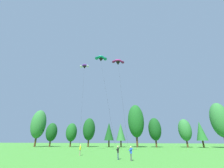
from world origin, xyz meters
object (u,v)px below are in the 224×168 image
at_px(kite_flyer_near, 80,149).
at_px(parafoil_kite_far_magenta, 118,62).
at_px(kite_flyer_far, 131,152).
at_px(parafoil_kite_mid_teal, 101,59).
at_px(parafoil_kite_high_purple, 84,66).
at_px(kite_flyer_mid, 118,151).

height_order(kite_flyer_near, parafoil_kite_far_magenta, parafoil_kite_far_magenta).
distance_m(kite_flyer_far, parafoil_kite_mid_teal, 24.56).
relative_size(parafoil_kite_high_purple, parafoil_kite_mid_teal, 0.98).
height_order(kite_flyer_near, parafoil_kite_mid_teal, parafoil_kite_mid_teal).
bearing_deg(parafoil_kite_mid_teal, parafoil_kite_far_magenta, -13.18).
bearing_deg(parafoil_kite_high_purple, parafoil_kite_mid_teal, -21.55).
bearing_deg(kite_flyer_far, parafoil_kite_mid_teal, 123.71).
distance_m(kite_flyer_mid, parafoil_kite_high_purple, 25.61).
bearing_deg(kite_flyer_near, parafoil_kite_far_magenta, 36.02).
xyz_separation_m(kite_flyer_far, parafoil_kite_far_magenta, (-2.60, 9.63, 18.83)).
height_order(parafoil_kite_mid_teal, parafoil_kite_far_magenta, parafoil_kite_mid_teal).
bearing_deg(parafoil_kite_high_purple, kite_flyer_near, -65.43).
height_order(parafoil_kite_high_purple, parafoil_kite_far_magenta, parafoil_kite_high_purple).
xyz_separation_m(kite_flyer_near, parafoil_kite_high_purple, (-3.47, 7.59, 20.19)).
height_order(kite_flyer_near, kite_flyer_mid, same).
height_order(kite_flyer_mid, parafoil_kite_far_magenta, parafoil_kite_far_magenta).
bearing_deg(kite_flyer_far, kite_flyer_mid, 152.41).
bearing_deg(parafoil_kite_far_magenta, kite_flyer_far, -74.92).
xyz_separation_m(kite_flyer_mid, kite_flyer_far, (1.78, -0.93, 0.00)).
distance_m(kite_flyer_near, kite_flyer_mid, 8.17).
bearing_deg(parafoil_kite_far_magenta, kite_flyer_near, -143.98).
bearing_deg(parafoil_kite_far_magenta, kite_flyer_mid, -84.64).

